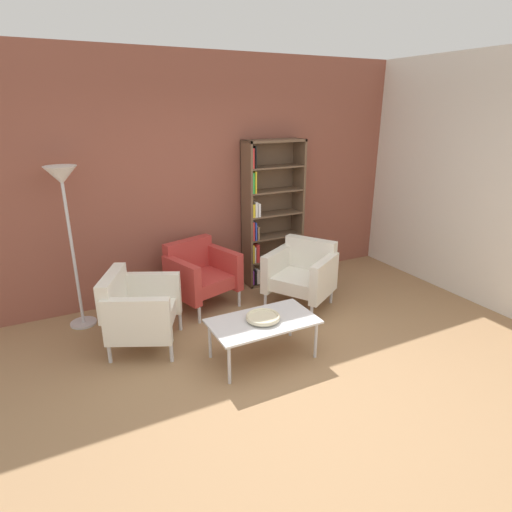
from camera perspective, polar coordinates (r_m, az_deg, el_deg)
name	(u,v)px	position (r m, az deg, el deg)	size (l,w,h in m)	color
ground_plane	(304,388)	(3.84, 6.51, -17.28)	(8.32, 8.32, 0.00)	#9E7751
brick_back_panel	(199,178)	(5.35, -7.67, 10.34)	(6.40, 0.12, 2.90)	brown
plaster_right_partition	(488,183)	(5.64, 28.84, 8.58)	(0.12, 5.20, 2.90)	silver
bookshelf_tall	(268,215)	(5.62, 1.70, 5.56)	(0.80, 0.30, 1.90)	brown
coffee_table_low	(263,323)	(4.02, 0.94, -9.05)	(1.00, 0.56, 0.40)	silver
decorative_bowl	(263,317)	(3.99, 0.95, -8.21)	(0.32, 0.32, 0.05)	beige
armchair_corner_red	(138,308)	(4.35, -15.63, -6.81)	(0.89, 0.92, 0.78)	white
armchair_by_bookshelf	(200,273)	(5.09, -7.53, -2.29)	(0.87, 0.83, 0.78)	#B73833
armchair_spare_guest	(302,273)	(5.08, 6.22, -2.24)	(0.92, 0.94, 0.78)	white
floor_lamp_torchiere	(64,195)	(4.69, -24.45, 7.45)	(0.32, 0.32, 1.74)	silver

